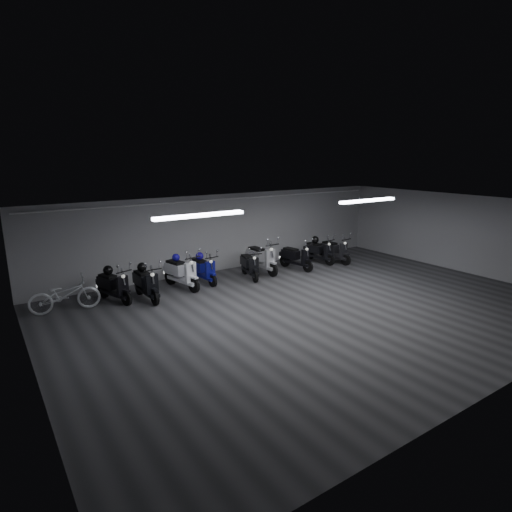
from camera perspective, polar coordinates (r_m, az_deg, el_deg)
floor at (r=11.95m, az=8.11°, el=-7.08°), size 14.00×10.00×0.01m
ceiling at (r=11.27m, az=8.59°, el=6.40°), size 14.00×10.00×0.01m
back_wall at (r=15.51m, az=-4.14°, el=3.24°), size 14.00×0.01×2.80m
front_wall at (r=8.69m, az=31.19°, el=-7.23°), size 14.00×0.01×2.80m
left_wall at (r=8.73m, az=-28.53°, el=-6.81°), size 0.01×10.00×2.80m
right_wall at (r=16.97m, az=26.22°, el=2.77°), size 0.01×10.00×2.80m
fluor_strip_left at (r=10.41m, az=-7.62°, el=5.48°), size 2.40×0.18×0.08m
fluor_strip_right at (r=14.11m, az=14.93°, el=7.28°), size 2.40×0.18×0.08m
conduit at (r=15.27m, az=-4.06°, el=7.70°), size 13.60×0.05×0.05m
scooter_0 at (r=12.85m, az=-18.76°, el=-3.25°), size 1.07×1.76×1.24m
scooter_1 at (r=12.74m, az=-14.71°, el=-2.99°), size 0.67×1.76×1.29m
scooter_2 at (r=13.54m, az=-10.11°, el=-1.56°), size 1.01×1.95×1.38m
scooter_4 at (r=14.03m, az=-7.15°, el=-1.28°), size 0.68×1.67×1.21m
scooter_5 at (r=14.49m, az=-0.86°, el=-0.71°), size 0.89×1.69×1.20m
scooter_6 at (r=15.11m, az=0.79°, el=0.30°), size 0.71×1.92×1.41m
scooter_7 at (r=15.65m, az=5.50°, el=0.38°), size 0.87×1.74×1.24m
scooter_8 at (r=16.70m, az=8.59°, el=1.10°), size 0.77×1.70×1.22m
scooter_9 at (r=16.85m, az=10.67°, el=1.21°), size 0.68×1.73×1.26m
bicycle at (r=12.57m, az=-24.56°, el=-4.33°), size 1.87×0.83×1.17m
helmet_0 at (r=12.96m, az=-19.44°, el=-1.83°), size 0.28×0.28×0.28m
helmet_1 at (r=14.15m, az=-7.66°, el=-0.01°), size 0.26×0.26×0.26m
helmet_2 at (r=16.78m, az=8.03°, el=2.20°), size 0.29×0.29×0.29m
helmet_3 at (r=12.88m, az=-15.21°, el=-1.47°), size 0.29×0.29×0.29m
helmet_4 at (r=13.68m, az=-10.81°, el=-0.20°), size 0.25×0.25×0.25m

